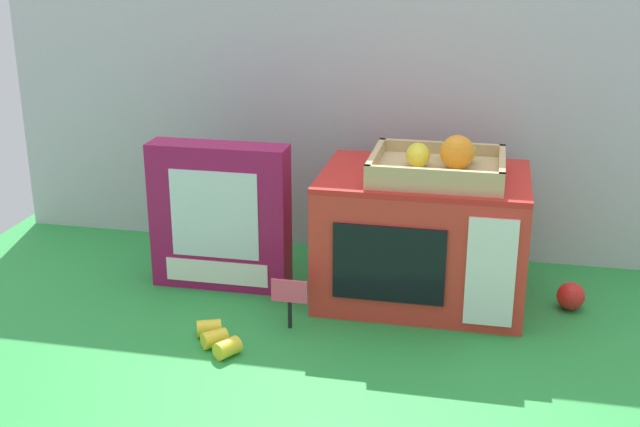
{
  "coord_description": "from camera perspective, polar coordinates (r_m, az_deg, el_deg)",
  "views": [
    {
      "loc": [
        0.34,
        -1.55,
        0.73
      ],
      "look_at": [
        0.0,
        0.02,
        0.17
      ],
      "focal_mm": 46.38,
      "sensor_mm": 36.0,
      "label": 1
    }
  ],
  "objects": [
    {
      "name": "ground_plane",
      "position": [
        1.75,
        -0.18,
        -5.48
      ],
      "size": [
        1.7,
        1.7,
        0.0
      ],
      "primitive_type": "plane",
      "color": "green",
      "rests_on": "ground"
    },
    {
      "name": "display_back_panel",
      "position": [
        1.9,
        1.62,
        7.73
      ],
      "size": [
        1.61,
        0.03,
        0.7
      ],
      "primitive_type": "cube",
      "color": "#B7BABF",
      "rests_on": "ground"
    },
    {
      "name": "toy_microwave",
      "position": [
        1.7,
        7.07,
        -1.56
      ],
      "size": [
        0.41,
        0.3,
        0.26
      ],
      "color": "red",
      "rests_on": "ground"
    },
    {
      "name": "food_groups_crate",
      "position": [
        1.63,
        8.29,
        3.33
      ],
      "size": [
        0.26,
        0.22,
        0.09
      ],
      "color": "tan",
      "rests_on": "toy_microwave"
    },
    {
      "name": "cookie_set_box",
      "position": [
        1.74,
        -6.9,
        -0.2
      ],
      "size": [
        0.29,
        0.08,
        0.31
      ],
      "color": "#99144C",
      "rests_on": "ground"
    },
    {
      "name": "price_sign",
      "position": [
        1.57,
        -2.13,
        -5.73
      ],
      "size": [
        0.07,
        0.01,
        0.1
      ],
      "color": "black",
      "rests_on": "ground"
    },
    {
      "name": "loose_toy_banana",
      "position": [
        1.54,
        -7.12,
        -8.53
      ],
      "size": [
        0.11,
        0.12,
        0.03
      ],
      "color": "yellow",
      "rests_on": "ground"
    },
    {
      "name": "loose_toy_apple",
      "position": [
        1.74,
        16.92,
        -5.48
      ],
      "size": [
        0.06,
        0.06,
        0.06
      ],
      "primitive_type": "sphere",
      "color": "red",
      "rests_on": "ground"
    }
  ]
}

